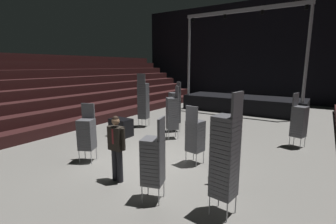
{
  "coord_description": "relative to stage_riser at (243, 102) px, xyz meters",
  "views": [
    {
      "loc": [
        4.39,
        -5.83,
        2.93
      ],
      "look_at": [
        0.05,
        0.84,
        1.4
      ],
      "focal_mm": 25.93,
      "sensor_mm": 36.0,
      "label": 1
    }
  ],
  "objects": [
    {
      "name": "bleacher_bank_left",
      "position": [
        -8.0,
        -8.83,
        1.19
      ],
      "size": [
        6.0,
        24.0,
        3.6
      ],
      "rotation": [
        0.0,
        0.0,
        1.57
      ],
      "color": "black",
      "rests_on": "ground_plane"
    },
    {
      "name": "chair_stack_aisle_left",
      "position": [
        3.72,
        -6.0,
        0.38
      ],
      "size": [
        0.55,
        0.55,
        1.96
      ],
      "rotation": [
        0.0,
        0.0,
        4.41
      ],
      "color": "#B2B5BA",
      "rests_on": "ground_plane"
    },
    {
      "name": "chair_stack_rear_left",
      "position": [
        -2.86,
        -6.66,
        0.67
      ],
      "size": [
        0.53,
        0.53,
        2.56
      ],
      "rotation": [
        0.0,
        0.0,
        0.25
      ],
      "color": "#B2B5BA",
      "rests_on": "ground_plane"
    },
    {
      "name": "man_with_tie",
      "position": [
        0.14,
        -11.49,
        0.36
      ],
      "size": [
        0.57,
        0.24,
        1.72
      ],
      "rotation": [
        0.0,
        0.0,
        3.11
      ],
      "color": "black",
      "rests_on": "ground_plane"
    },
    {
      "name": "chair_stack_rear_centre",
      "position": [
        2.91,
        -11.37,
        0.63
      ],
      "size": [
        0.49,
        0.49,
        2.48
      ],
      "rotation": [
        0.0,
        0.0,
        1.45
      ],
      "color": "#B2B5BA",
      "rests_on": "ground_plane"
    },
    {
      "name": "ground_plane",
      "position": [
        -0.0,
        -9.83,
        -0.66
      ],
      "size": [
        22.0,
        30.0,
        0.1
      ],
      "primitive_type": "cube",
      "color": "slate"
    },
    {
      "name": "chair_stack_mid_right",
      "position": [
        -1.15,
        -6.58,
        0.5
      ],
      "size": [
        0.62,
        0.62,
        2.22
      ],
      "rotation": [
        0.0,
        0.0,
        2.48
      ],
      "color": "#B2B5BA",
      "rests_on": "ground_plane"
    },
    {
      "name": "chair_stack_front_right",
      "position": [
        -1.58,
        -11.02,
        0.3
      ],
      "size": [
        0.59,
        0.59,
        1.79
      ],
      "rotation": [
        0.0,
        0.0,
        3.6
      ],
      "color": "#B2B5BA",
      "rests_on": "ground_plane"
    },
    {
      "name": "chair_stack_rear_right",
      "position": [
        -0.65,
        -7.56,
        0.46
      ],
      "size": [
        0.62,
        0.62,
        2.14
      ],
      "rotation": [
        0.0,
        0.0,
        2.37
      ],
      "color": "#B2B5BA",
      "rests_on": "ground_plane"
    },
    {
      "name": "chair_stack_front_left",
      "position": [
        2.52,
        -9.89,
        0.3
      ],
      "size": [
        0.58,
        0.58,
        1.79
      ],
      "rotation": [
        0.0,
        0.0,
        0.43
      ],
      "color": "#B2B5BA",
      "rests_on": "ground_plane"
    },
    {
      "name": "stage_riser",
      "position": [
        0.0,
        0.0,
        0.0
      ],
      "size": [
        7.37,
        2.66,
        6.11
      ],
      "color": "black",
      "rests_on": "ground_plane"
    },
    {
      "name": "arena_end_wall",
      "position": [
        -0.0,
        5.17,
        3.39
      ],
      "size": [
        22.0,
        0.3,
        8.0
      ],
      "primitive_type": "cube",
      "color": "black",
      "rests_on": "ground_plane"
    },
    {
      "name": "equipment_road_case",
      "position": [
        -2.65,
        -8.45,
        -0.23
      ],
      "size": [
        0.92,
        0.63,
        0.74
      ],
      "primitive_type": "cube",
      "rotation": [
        0.0,
        0.0,
        -0.03
      ],
      "color": "black",
      "rests_on": "ground_plane"
    },
    {
      "name": "chair_stack_mid_left",
      "position": [
        1.45,
        -11.71,
        0.34
      ],
      "size": [
        0.55,
        0.55,
        1.88
      ],
      "rotation": [
        0.0,
        0.0,
        1.88
      ],
      "color": "#B2B5BA",
      "rests_on": "ground_plane"
    },
    {
      "name": "chair_stack_mid_centre",
      "position": [
        1.28,
        -9.39,
        0.3
      ],
      "size": [
        0.51,
        0.51,
        1.79
      ],
      "rotation": [
        0.0,
        0.0,
        6.12
      ],
      "color": "#B2B5BA",
      "rests_on": "ground_plane"
    }
  ]
}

